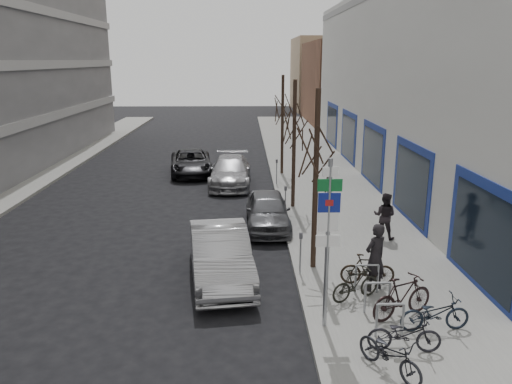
{
  "coord_description": "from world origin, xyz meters",
  "views": [
    {
      "loc": [
        0.53,
        -10.61,
        6.27
      ],
      "look_at": [
        0.9,
        5.45,
        2.0
      ],
      "focal_mm": 35.0,
      "sensor_mm": 36.0,
      "label": 1
    }
  ],
  "objects_px": {
    "pedestrian_far": "(385,215)",
    "tree_mid": "(295,114)",
    "lane_car": "(191,162)",
    "pedestrian_near": "(375,257)",
    "meter_mid": "(285,198)",
    "tree_far": "(283,101)",
    "parked_car_front": "(220,254)",
    "bike_mid_curb": "(435,310)",
    "meter_front": "(301,249)",
    "parked_car_back": "(230,171)",
    "bike_near_left": "(390,351)",
    "meter_back": "(277,169)",
    "bike_rack": "(377,294)",
    "bike_far_curb": "(405,331)",
    "bike_mid_inner": "(356,284)",
    "bike_near_right": "(402,297)",
    "parked_car_mid": "(268,211)",
    "tree_near": "(317,138)",
    "highway_sign_pole": "(328,234)",
    "bike_far_inner": "(368,269)"
  },
  "relations": [
    {
      "from": "bike_rack",
      "to": "bike_far_curb",
      "type": "distance_m",
      "value": 1.72
    },
    {
      "from": "bike_near_left",
      "to": "meter_back",
      "type": "bearing_deg",
      "value": 61.19
    },
    {
      "from": "bike_far_inner",
      "to": "tree_near",
      "type": "bearing_deg",
      "value": 51.17
    },
    {
      "from": "parked_car_front",
      "to": "parked_car_mid",
      "type": "distance_m",
      "value": 4.85
    },
    {
      "from": "pedestrian_far",
      "to": "tree_mid",
      "type": "bearing_deg",
      "value": -26.56
    },
    {
      "from": "tree_near",
      "to": "meter_front",
      "type": "distance_m",
      "value": 3.26
    },
    {
      "from": "bike_near_left",
      "to": "bike_mid_inner",
      "type": "height_order",
      "value": "bike_near_left"
    },
    {
      "from": "meter_mid",
      "to": "pedestrian_near",
      "type": "distance_m",
      "value": 6.88
    },
    {
      "from": "bike_near_right",
      "to": "bike_far_inner",
      "type": "bearing_deg",
      "value": -13.03
    },
    {
      "from": "meter_mid",
      "to": "bike_near_right",
      "type": "bearing_deg",
      "value": -74.92
    },
    {
      "from": "tree_far",
      "to": "pedestrian_near",
      "type": "height_order",
      "value": "tree_far"
    },
    {
      "from": "meter_front",
      "to": "parked_car_back",
      "type": "bearing_deg",
      "value": 101.65
    },
    {
      "from": "parked_car_front",
      "to": "meter_back",
      "type": "bearing_deg",
      "value": 70.28
    },
    {
      "from": "bike_near_right",
      "to": "bike_far_curb",
      "type": "xyz_separation_m",
      "value": [
        -0.4,
        -1.46,
        -0.07
      ]
    },
    {
      "from": "bike_near_left",
      "to": "bike_mid_curb",
      "type": "distance_m",
      "value": 2.19
    },
    {
      "from": "bike_far_inner",
      "to": "lane_car",
      "type": "height_order",
      "value": "lane_car"
    },
    {
      "from": "bike_mid_curb",
      "to": "tree_near",
      "type": "bearing_deg",
      "value": 27.63
    },
    {
      "from": "tree_near",
      "to": "bike_near_right",
      "type": "bearing_deg",
      "value": -61.0
    },
    {
      "from": "highway_sign_pole",
      "to": "tree_near",
      "type": "relative_size",
      "value": 0.76
    },
    {
      "from": "bike_rack",
      "to": "pedestrian_far",
      "type": "bearing_deg",
      "value": 73.09
    },
    {
      "from": "tree_near",
      "to": "tree_mid",
      "type": "distance_m",
      "value": 6.5
    },
    {
      "from": "tree_mid",
      "to": "bike_near_right",
      "type": "relative_size",
      "value": 3.02
    },
    {
      "from": "meter_back",
      "to": "bike_far_curb",
      "type": "height_order",
      "value": "meter_back"
    },
    {
      "from": "bike_near_left",
      "to": "bike_mid_inner",
      "type": "bearing_deg",
      "value": 56.62
    },
    {
      "from": "bike_mid_curb",
      "to": "parked_car_mid",
      "type": "xyz_separation_m",
      "value": [
        -3.52,
        7.86,
        0.04
      ]
    },
    {
      "from": "meter_back",
      "to": "bike_near_left",
      "type": "relative_size",
      "value": 0.79
    },
    {
      "from": "bike_mid_inner",
      "to": "lane_car",
      "type": "distance_m",
      "value": 16.82
    },
    {
      "from": "parked_car_back",
      "to": "pedestrian_near",
      "type": "relative_size",
      "value": 2.64
    },
    {
      "from": "meter_mid",
      "to": "meter_back",
      "type": "relative_size",
      "value": 1.0
    },
    {
      "from": "highway_sign_pole",
      "to": "tree_near",
      "type": "xyz_separation_m",
      "value": [
        0.2,
        3.51,
        1.65
      ]
    },
    {
      "from": "bike_far_curb",
      "to": "pedestrian_far",
      "type": "bearing_deg",
      "value": -6.01
    },
    {
      "from": "lane_car",
      "to": "pedestrian_near",
      "type": "height_order",
      "value": "pedestrian_near"
    },
    {
      "from": "bike_mid_curb",
      "to": "meter_front",
      "type": "bearing_deg",
      "value": 36.29
    },
    {
      "from": "meter_mid",
      "to": "bike_far_inner",
      "type": "height_order",
      "value": "meter_mid"
    },
    {
      "from": "bike_far_curb",
      "to": "parked_car_front",
      "type": "xyz_separation_m",
      "value": [
        -4.14,
        4.12,
        0.14
      ]
    },
    {
      "from": "pedestrian_far",
      "to": "bike_mid_curb",
      "type": "bearing_deg",
      "value": 113.66
    },
    {
      "from": "tree_far",
      "to": "bike_mid_inner",
      "type": "xyz_separation_m",
      "value": [
        0.82,
        -15.19,
        -3.5
      ]
    },
    {
      "from": "bike_rack",
      "to": "bike_near_left",
      "type": "distance_m",
      "value": 2.49
    },
    {
      "from": "parked_car_back",
      "to": "pedestrian_far",
      "type": "distance_m",
      "value": 10.14
    },
    {
      "from": "bike_far_inner",
      "to": "meter_back",
      "type": "bearing_deg",
      "value": 13.4
    },
    {
      "from": "bike_rack",
      "to": "meter_mid",
      "type": "relative_size",
      "value": 1.78
    },
    {
      "from": "bike_rack",
      "to": "pedestrian_near",
      "type": "bearing_deg",
      "value": 79.11
    },
    {
      "from": "tree_far",
      "to": "parked_car_front",
      "type": "xyz_separation_m",
      "value": [
        -2.8,
        -13.49,
        -3.33
      ]
    },
    {
      "from": "lane_car",
      "to": "meter_back",
      "type": "bearing_deg",
      "value": -40.67
    },
    {
      "from": "meter_mid",
      "to": "parked_car_front",
      "type": "xyz_separation_m",
      "value": [
        -2.35,
        -5.49,
        -0.14
      ]
    },
    {
      "from": "tree_mid",
      "to": "bike_near_right",
      "type": "bearing_deg",
      "value": -79.75
    },
    {
      "from": "bike_rack",
      "to": "lane_car",
      "type": "bearing_deg",
      "value": 110.92
    },
    {
      "from": "tree_mid",
      "to": "meter_back",
      "type": "xyz_separation_m",
      "value": [
        -0.45,
        4.0,
        -3.19
      ]
    },
    {
      "from": "highway_sign_pole",
      "to": "parked_car_back",
      "type": "bearing_deg",
      "value": 100.23
    },
    {
      "from": "meter_front",
      "to": "pedestrian_far",
      "type": "height_order",
      "value": "pedestrian_far"
    }
  ]
}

